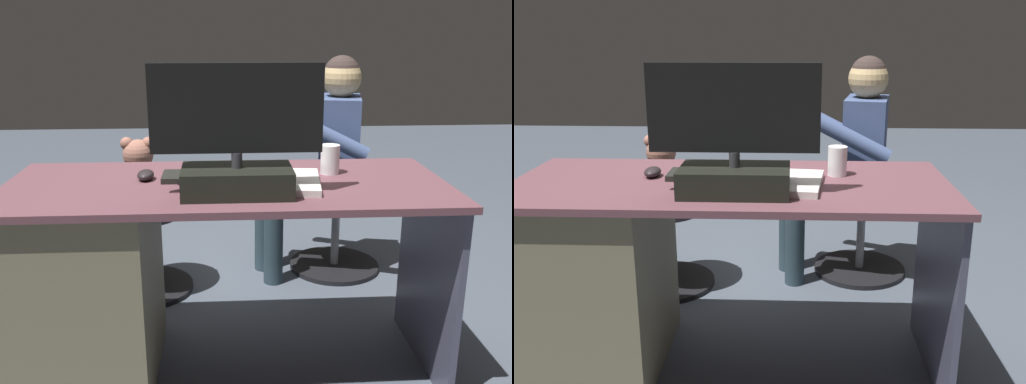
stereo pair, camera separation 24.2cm
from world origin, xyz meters
TOP-DOWN VIEW (x-y plane):
  - ground_plane at (0.00, 0.00)m, footprint 10.00×10.00m
  - desk at (0.42, 0.34)m, footprint 1.57×0.67m
  - monitor at (-0.03, 0.49)m, footprint 0.56×0.21m
  - keyboard at (0.02, 0.29)m, footprint 0.42×0.14m
  - computer_mouse at (0.29, 0.29)m, footprint 0.06×0.10m
  - cup at (-0.39, 0.24)m, footprint 0.07×0.07m
  - tv_remote at (0.18, 0.30)m, footprint 0.11×0.15m
  - notebook_binder at (-0.21, 0.39)m, footprint 0.25×0.32m
  - office_chair_teddy at (0.41, -0.34)m, footprint 0.47×0.47m
  - teddy_bear at (0.41, -0.35)m, footprint 0.22×0.22m
  - visitor_chair at (-0.59, -0.55)m, footprint 0.48×0.48m
  - person at (-0.51, -0.53)m, footprint 0.57×0.54m

SIDE VIEW (x-z plane):
  - ground_plane at x=0.00m, z-range 0.00..0.00m
  - visitor_chair at x=-0.59m, z-range 0.03..0.49m
  - office_chair_teddy at x=0.41m, z-range 0.04..0.50m
  - desk at x=0.42m, z-range 0.03..0.77m
  - teddy_bear at x=0.41m, z-range 0.45..0.77m
  - person at x=-0.51m, z-range 0.11..1.25m
  - tv_remote at x=0.18m, z-range 0.74..0.76m
  - keyboard at x=0.02m, z-range 0.74..0.76m
  - notebook_binder at x=-0.21m, z-range 0.74..0.77m
  - computer_mouse at x=0.29m, z-range 0.74..0.78m
  - cup at x=-0.39m, z-range 0.74..0.85m
  - monitor at x=-0.03m, z-range 0.67..1.09m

